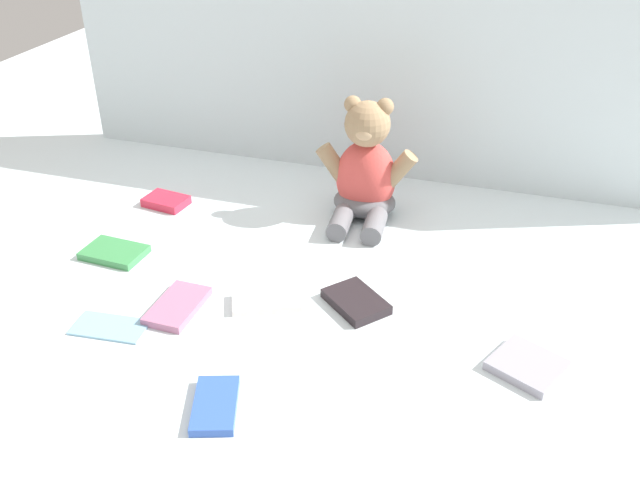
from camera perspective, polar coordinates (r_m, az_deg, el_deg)
The scene contains 11 objects.
ground_plane at distance 1.40m, azimuth 1.04°, elevation -1.47°, with size 3.20×3.20×0.00m, color silver.
backdrop_drape at distance 1.66m, azimuth 5.53°, elevation 15.31°, with size 1.61×0.03×0.61m, color silver.
teddy_bear at distance 1.52m, azimuth 3.80°, elevation 5.51°, with size 0.23×0.21×0.27m.
book_case_0 at distance 1.64m, azimuth -12.74°, elevation 3.18°, with size 0.07×0.10×0.02m, color red.
book_case_1 at distance 1.26m, azimuth 3.02°, elevation -5.16°, with size 0.08×0.12×0.02m, color black.
book_case_2 at distance 1.07m, azimuth -8.75°, elevation -13.49°, with size 0.07×0.12×0.01m, color blue.
book_case_3 at distance 1.27m, azimuth -4.48°, elevation -5.13°, with size 0.07×0.13×0.01m, color white.
book_case_4 at distance 1.18m, azimuth 16.95°, elevation -9.99°, with size 0.10×0.11×0.02m, color #9B98A7.
book_case_5 at distance 1.28m, azimuth -11.81°, elevation -5.42°, with size 0.08×0.13×0.01m, color #AF698C.
book_case_6 at distance 1.27m, azimuth -17.16°, elevation -6.89°, with size 0.07×0.13×0.01m, color #84B9D5.
book_case_7 at distance 1.47m, azimuth -16.81°, elevation -1.00°, with size 0.08×0.12×0.02m, color #3B8D4A.
Camera 1 is at (0.33, -1.14, 0.75)m, focal length 38.29 mm.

